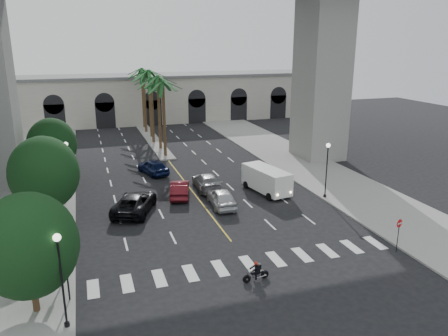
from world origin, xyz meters
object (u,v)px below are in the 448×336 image
Objects in this scene: cargo_van at (267,179)px; car_d at (207,182)px; car_e at (153,167)px; pedestrian_a at (64,245)px; lamp_post_left_far at (68,164)px; car_c at (135,203)px; do_not_enter_sign at (399,228)px; car_a at (222,198)px; pedestrian_b at (56,229)px; motorcycle_rider at (257,272)px; car_b at (180,189)px; traffic_signal_far at (67,233)px; lamp_post_left_near at (61,273)px; lamp_post_right at (327,166)px; traffic_signal_near at (66,262)px.

car_d is at bearing 140.17° from cargo_van.
pedestrian_a reaches higher than car_e.
lamp_post_left_far is 8.26m from car_c.
pedestrian_a is 0.66× the size of do_not_enter_sign.
car_a is 7.66m from car_c.
car_a is at bearing 49.67° from pedestrian_b.
pedestrian_b reaches higher than motorcycle_rider.
car_c reaches higher than car_b.
lamp_post_left_far reaches higher than car_c.
traffic_signal_far is 12.29m from motorcycle_rider.
lamp_post_left_far is 2.15× the size of do_not_enter_sign.
lamp_post_left_far reaches higher than motorcycle_rider.
car_e is at bearing 71.49° from lamp_post_left_near.
lamp_post_right reaches higher than traffic_signal_near.
traffic_signal_near reaches higher than pedestrian_a.
cargo_van is (5.24, -2.86, 0.57)m from car_d.
car_b is 8.46m from cargo_van.
traffic_signal_far is 20.57m from cargo_van.
motorcycle_rider is 14.94m from car_c.
do_not_enter_sign is (21.90, -19.18, -1.42)m from lamp_post_left_far.
car_a is 0.79× the size of cargo_van.
traffic_signal_near is 8.90m from pedestrian_b.
car_e is (-4.23, 11.84, 0.01)m from car_a.
lamp_post_left_far is 0.87× the size of car_c.
traffic_signal_near is 13.78m from car_c.
car_d is (12.85, 16.57, -1.71)m from traffic_signal_near.
do_not_enter_sign reaches higher than pedestrian_b.
pedestrian_b is (-0.93, 11.20, -2.29)m from lamp_post_left_near.
traffic_signal_near reaches higher than motorcycle_rider.
car_d reaches higher than motorcycle_rider.
pedestrian_b is at bearing 15.49° from car_a.
car_b is 12.63m from pedestrian_b.
car_e is 0.81× the size of cargo_van.
lamp_post_left_near reaches higher than traffic_signal_far.
lamp_post_right is 1.47× the size of traffic_signal_far.
car_c is (-7.59, 1.03, 0.04)m from car_a.
lamp_post_left_far is (0.00, 21.00, 0.00)m from lamp_post_left_near.
car_b is at bearing 68.84° from pedestrian_b.
pedestrian_b is (-10.82, -6.52, 0.14)m from car_b.
car_e is 17.61m from pedestrian_b.
traffic_signal_near is 2.22× the size of pedestrian_a.
pedestrian_b is at bearing 102.37° from traffic_signal_far.
lamp_post_right is at bearing 151.46° from car_d.
car_a is (12.81, 7.61, -1.69)m from traffic_signal_far.
lamp_post_right is 1.10× the size of car_e.
traffic_signal_near is at bearing 71.79° from car_b.
car_d is (7.63, 3.92, -0.06)m from car_c.
lamp_post_left_far is 1.47× the size of traffic_signal_far.
lamp_post_left_near is 26.25m from lamp_post_right.
do_not_enter_sign is at bearing -1.80° from traffic_signal_near.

